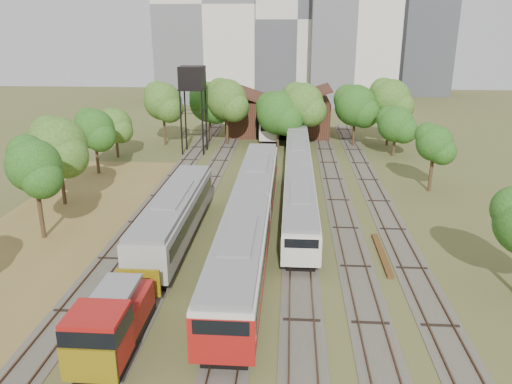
# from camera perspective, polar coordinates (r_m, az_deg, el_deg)

# --- Properties ---
(ground) EXTENTS (240.00, 240.00, 0.00)m
(ground) POSITION_cam_1_polar(r_m,az_deg,el_deg) (27.92, 1.04, -17.91)
(ground) COLOR #475123
(ground) RESTS_ON ground
(dry_grass_patch) EXTENTS (14.00, 60.00, 0.04)m
(dry_grass_patch) POSITION_cam_1_polar(r_m,az_deg,el_deg) (39.58, -25.56, -8.20)
(dry_grass_patch) COLOR brown
(dry_grass_patch) RESTS_ON ground
(tracks) EXTENTS (24.60, 80.00, 0.19)m
(tracks) POSITION_cam_1_polar(r_m,az_deg,el_deg) (50.29, 1.81, -0.76)
(tracks) COLOR #4C473D
(tracks) RESTS_ON ground
(railcar_red_set) EXTENTS (3.29, 34.58, 4.08)m
(railcar_red_set) POSITION_cam_1_polar(r_m,az_deg,el_deg) (40.20, -0.64, -2.56)
(railcar_red_set) COLOR black
(railcar_red_set) RESTS_ON ground
(railcar_green_set) EXTENTS (2.81, 52.08, 3.48)m
(railcar_green_set) POSITION_cam_1_polar(r_m,az_deg,el_deg) (58.97, 4.81, 3.90)
(railcar_green_set) COLOR black
(railcar_green_set) RESTS_ON ground
(railcar_rear) EXTENTS (2.92, 16.08, 3.60)m
(railcar_rear) POSITION_cam_1_polar(r_m,az_deg,el_deg) (79.83, 1.78, 7.83)
(railcar_rear) COLOR black
(railcar_rear) RESTS_ON ground
(shunter_locomotive) EXTENTS (2.75, 8.10, 3.60)m
(shunter_locomotive) POSITION_cam_1_polar(r_m,az_deg,el_deg) (27.89, -16.22, -14.48)
(shunter_locomotive) COLOR black
(shunter_locomotive) RESTS_ON ground
(old_grey_coach) EXTENTS (3.16, 18.00, 3.91)m
(old_grey_coach) POSITION_cam_1_polar(r_m,az_deg,el_deg) (40.47, -9.23, -2.69)
(old_grey_coach) COLOR black
(old_grey_coach) RESTS_ON ground
(water_tower) EXTENTS (3.36, 3.36, 11.60)m
(water_tower) POSITION_cam_1_polar(r_m,az_deg,el_deg) (68.05, -7.30, 12.56)
(water_tower) COLOR black
(water_tower) RESTS_ON ground
(rail_pile_far) EXTENTS (0.46, 7.41, 0.24)m
(rail_pile_far) POSITION_cam_1_polar(r_m,az_deg,el_deg) (39.25, 14.18, -6.92)
(rail_pile_far) COLOR brown
(rail_pile_far) RESTS_ON ground
(maintenance_shed) EXTENTS (16.45, 11.55, 7.58)m
(maintenance_shed) POSITION_cam_1_polar(r_m,az_deg,el_deg) (81.62, 2.56, 8.77)
(maintenance_shed) COLOR #381D14
(maintenance_shed) RESTS_ON ground
(tree_band_left) EXTENTS (7.66, 50.75, 8.59)m
(tree_band_left) POSITION_cam_1_polar(r_m,az_deg,el_deg) (49.13, -22.22, 3.93)
(tree_band_left) COLOR #382616
(tree_band_left) RESTS_ON ground
(tree_band_far) EXTENTS (37.93, 10.41, 9.52)m
(tree_band_far) POSITION_cam_1_polar(r_m,az_deg,el_deg) (72.36, 2.32, 10.04)
(tree_band_far) COLOR #382616
(tree_band_far) RESTS_ON ground
(tree_band_right) EXTENTS (5.61, 40.88, 7.04)m
(tree_band_right) POSITION_cam_1_polar(r_m,az_deg,el_deg) (54.60, 19.25, 4.82)
(tree_band_right) COLOR #382616
(tree_band_right) RESTS_ON ground
(tower_left) EXTENTS (22.00, 16.00, 42.00)m
(tower_left) POSITION_cam_1_polar(r_m,az_deg,el_deg) (119.10, -5.52, 20.47)
(tower_left) COLOR beige
(tower_left) RESTS_ON ground
(tower_centre) EXTENTS (20.00, 18.00, 36.00)m
(tower_centre) POSITION_cam_1_polar(r_m,az_deg,el_deg) (122.49, 4.74, 19.02)
(tower_centre) COLOR beige
(tower_centre) RESTS_ON ground
(tower_far_right) EXTENTS (12.00, 12.00, 28.00)m
(tower_far_right) POSITION_cam_1_polar(r_m,az_deg,el_deg) (136.52, 18.80, 16.41)
(tower_far_right) COLOR #414349
(tower_far_right) RESTS_ON ground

